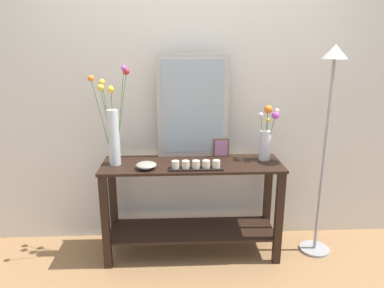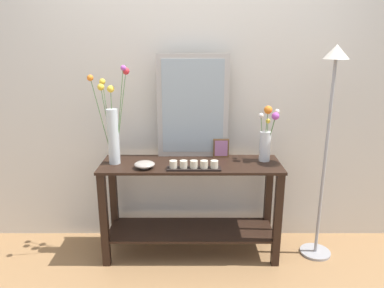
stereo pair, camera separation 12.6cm
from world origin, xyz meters
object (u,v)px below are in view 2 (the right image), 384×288
tall_vase_left (114,127)px  picture_frame_small (222,148)px  mirror_leaning (194,107)px  decorative_bowl (146,164)px  vase_right (268,138)px  console_table (192,199)px  candle_tray (195,166)px  floor_lamp (331,120)px

tall_vase_left → picture_frame_small: size_ratio=4.87×
mirror_leaning → decorative_bowl: size_ratio=5.35×
vase_right → tall_vase_left: bearing=-177.5°
console_table → decorative_bowl: (-0.34, -0.11, 0.33)m
candle_tray → decorative_bowl: 0.36m
candle_tray → floor_lamp: size_ratio=0.24×
console_table → mirror_leaning: size_ratio=1.69×
mirror_leaning → vase_right: 0.62m
console_table → picture_frame_small: size_ratio=9.12×
mirror_leaning → console_table: bearing=-95.0°
picture_frame_small → tall_vase_left: bearing=-170.2°
mirror_leaning → picture_frame_small: size_ratio=5.38×
candle_tray → picture_frame_small: picture_frame_small is taller
tall_vase_left → floor_lamp: size_ratio=0.45×
decorative_bowl → candle_tray: bearing=-4.5°
console_table → decorative_bowl: decorative_bowl is taller
picture_frame_small → candle_tray: bearing=-127.3°
mirror_leaning → floor_lamp: (1.00, -0.20, -0.06)m
decorative_bowl → picture_frame_small: bearing=24.1°
decorative_bowl → floor_lamp: (1.35, 0.09, 0.32)m
vase_right → picture_frame_small: bearing=165.1°
picture_frame_small → floor_lamp: size_ratio=0.09×
console_table → decorative_bowl: bearing=-162.1°
tall_vase_left → decorative_bowl: 0.37m
floor_lamp → vase_right: bearing=169.5°
console_table → floor_lamp: size_ratio=0.83×
mirror_leaning → candle_tray: mirror_leaning is taller
candle_tray → decorative_bowl: candle_tray is taller
decorative_bowl → floor_lamp: bearing=3.8°
console_table → tall_vase_left: bearing=179.2°
mirror_leaning → floor_lamp: floor_lamp is taller
mirror_leaning → candle_tray: (0.01, -0.32, -0.38)m
vase_right → decorative_bowl: size_ratio=2.88×
vase_right → picture_frame_small: 0.36m
console_table → picture_frame_small: picture_frame_small is taller
console_table → floor_lamp: floor_lamp is taller
vase_right → decorative_bowl: 0.94m
candle_tray → floor_lamp: 1.05m
vase_right → floor_lamp: bearing=-10.5°
picture_frame_small → decorative_bowl: (-0.58, -0.26, -0.05)m
mirror_leaning → floor_lamp: bearing=-11.4°
vase_right → candle_tray: (-0.56, -0.20, -0.15)m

